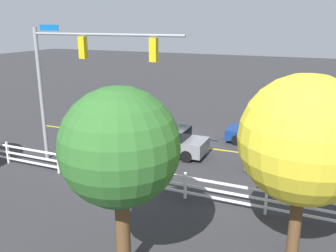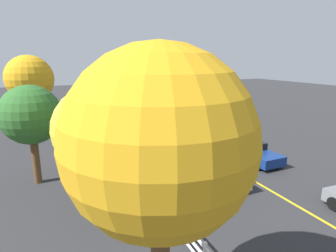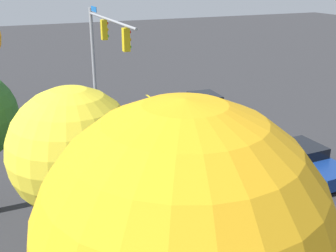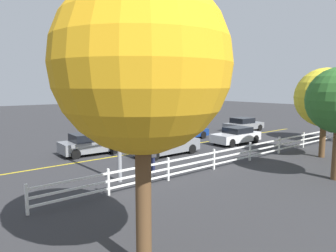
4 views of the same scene
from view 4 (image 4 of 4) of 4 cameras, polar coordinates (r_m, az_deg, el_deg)
ground_plane at (r=22.45m, az=-3.17°, el=-4.50°), size 120.00×120.00×0.00m
lane_center_stripe at (r=24.97m, az=4.28°, el=-3.29°), size 28.00×0.16×0.01m
signal_assembly at (r=16.20m, az=-1.84°, el=8.34°), size 7.90×0.38×6.91m
car_0 at (r=21.05m, az=-0.26°, el=-3.26°), size 4.71×1.92×1.52m
car_1 at (r=26.99m, az=2.73°, el=-1.14°), size 4.64×2.01×1.29m
car_2 at (r=25.64m, az=12.25°, el=-1.70°), size 4.29×1.89×1.31m
car_3 at (r=33.01m, az=13.48°, el=0.28°), size 4.25×2.22×1.34m
car_4 at (r=21.84m, az=-14.04°, el=-3.16°), size 4.00×2.09×1.43m
pedestrian at (r=16.79m, az=-2.78°, el=-5.32°), size 0.35×0.45×1.69m
white_rail_fence at (r=20.04m, az=14.62°, el=-4.41°), size 26.10×0.10×1.15m
tree_0 at (r=22.30m, az=26.57°, el=4.62°), size 3.74×3.74×5.73m
tree_2 at (r=7.41m, az=-4.72°, el=10.90°), size 4.17×4.17×7.18m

